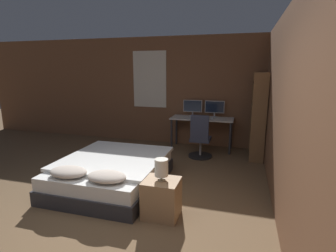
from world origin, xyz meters
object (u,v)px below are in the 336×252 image
object	(u,v)px
desk	(202,122)
bookshelf	(259,112)
office_chair	(200,141)
monitor_left	(193,107)
monitor_right	(215,108)
keyboard	(201,119)
bed	(112,172)
computer_mouse	(212,119)
bedside_lamp	(161,168)
nightstand	(162,198)

from	to	relation	value
desk	bookshelf	bearing A→B (deg)	-15.17
office_chair	bookshelf	size ratio (longest dim) A/B	0.52
monitor_left	monitor_right	distance (m)	0.54
monitor_right	keyboard	xyz separation A→B (m)	(-0.27, -0.38, -0.22)
desk	keyboard	world-z (taller)	keyboard
bed	computer_mouse	size ratio (longest dim) A/B	27.49
monitor_left	bedside_lamp	bearing A→B (deg)	-85.82
bed	computer_mouse	world-z (taller)	computer_mouse
computer_mouse	desk	bearing A→B (deg)	145.11
bookshelf	keyboard	bearing A→B (deg)	173.13
nightstand	monitor_left	world-z (taller)	monitor_left
monitor_left	keyboard	world-z (taller)	monitor_left
monitor_right	office_chair	distance (m)	1.07
monitor_left	keyboard	size ratio (longest dim) A/B	1.29
bed	bookshelf	size ratio (longest dim) A/B	1.05
desk	computer_mouse	size ratio (longest dim) A/B	21.05
monitor_left	bookshelf	bearing A→B (deg)	-19.26
nightstand	bedside_lamp	distance (m)	0.42
nightstand	keyboard	world-z (taller)	keyboard
monitor_right	nightstand	bearing A→B (deg)	-95.06
bedside_lamp	nightstand	bearing A→B (deg)	90.00
desk	nightstand	bearing A→B (deg)	-90.47
monitor_left	computer_mouse	world-z (taller)	monitor_left
desk	monitor_left	xyz separation A→B (m)	(-0.27, 0.19, 0.33)
monitor_right	office_chair	xyz separation A→B (m)	(-0.20, -0.84, -0.63)
monitor_left	desk	bearing A→B (deg)	-35.54
nightstand	bookshelf	xyz separation A→B (m)	(1.27, 2.78, 0.77)
nightstand	monitor_right	xyz separation A→B (m)	(0.29, 3.31, 0.74)
desk	monitor_right	world-z (taller)	monitor_right
office_chair	bookshelf	xyz separation A→B (m)	(1.17, 0.31, 0.65)
desk	monitor_right	size ratio (longest dim) A/B	3.17
bedside_lamp	bookshelf	xyz separation A→B (m)	(1.27, 2.78, 0.34)
desk	bed	bearing A→B (deg)	-113.83
nightstand	computer_mouse	distance (m)	3.00
desk	monitor_left	distance (m)	0.46
bed	monitor_left	xyz separation A→B (m)	(0.82, 2.66, 0.76)
bedside_lamp	keyboard	world-z (taller)	bedside_lamp
desk	bookshelf	distance (m)	1.34
nightstand	monitor_right	distance (m)	3.41
bed	desk	distance (m)	2.74
bedside_lamp	monitor_right	size ratio (longest dim) A/B	0.62
keyboard	bookshelf	size ratio (longest dim) A/B	0.19
desk	bookshelf	size ratio (longest dim) A/B	0.80
computer_mouse	bookshelf	xyz separation A→B (m)	(0.98, -0.15, 0.23)
bedside_lamp	computer_mouse	world-z (taller)	computer_mouse
bedside_lamp	monitor_right	bearing A→B (deg)	84.94
bedside_lamp	monitor_right	world-z (taller)	monitor_right
monitor_right	office_chair	bearing A→B (deg)	-103.05
nightstand	bedside_lamp	xyz separation A→B (m)	(0.00, -0.00, 0.42)
computer_mouse	nightstand	bearing A→B (deg)	-95.74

